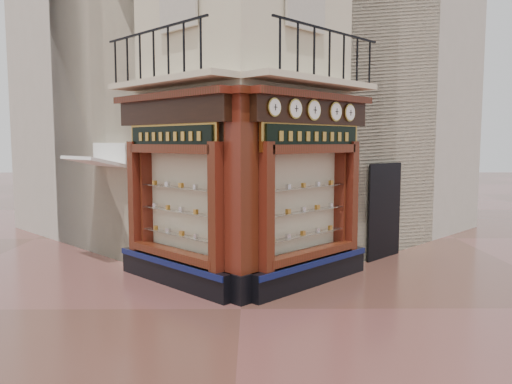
{
  "coord_description": "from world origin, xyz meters",
  "views": [
    {
      "loc": [
        0.21,
        -8.7,
        2.99
      ],
      "look_at": [
        0.28,
        2.0,
        1.91
      ],
      "focal_mm": 35.0,
      "sensor_mm": 36.0,
      "label": 1
    }
  ],
  "objects_px": {
    "clock_e": "(349,113)",
    "clock_a": "(274,107)",
    "awning": "(97,263)",
    "corner_pilaster": "(241,198)",
    "signboard_left": "(170,136)",
    "signboard_right": "(314,136)",
    "clock_b": "(295,109)",
    "clock_d": "(336,112)",
    "clock_c": "(314,110)"
  },
  "relations": [
    {
      "from": "clock_a",
      "to": "awning",
      "type": "distance_m",
      "value": 6.33
    },
    {
      "from": "signboard_left",
      "to": "signboard_right",
      "type": "bearing_deg",
      "value": -135.0
    },
    {
      "from": "corner_pilaster",
      "to": "awning",
      "type": "xyz_separation_m",
      "value": [
        -3.66,
        2.95,
        -1.95
      ]
    },
    {
      "from": "signboard_left",
      "to": "corner_pilaster",
      "type": "bearing_deg",
      "value": -169.75
    },
    {
      "from": "clock_e",
      "to": "signboard_left",
      "type": "relative_size",
      "value": 0.18
    },
    {
      "from": "clock_d",
      "to": "awning",
      "type": "relative_size",
      "value": 0.26
    },
    {
      "from": "clock_a",
      "to": "clock_b",
      "type": "xyz_separation_m",
      "value": [
        0.42,
        0.42,
        0.0
      ]
    },
    {
      "from": "awning",
      "to": "clock_b",
      "type": "bearing_deg",
      "value": -163.38
    },
    {
      "from": "clock_b",
      "to": "clock_d",
      "type": "relative_size",
      "value": 0.95
    },
    {
      "from": "clock_b",
      "to": "clock_e",
      "type": "xyz_separation_m",
      "value": [
        1.29,
        1.29,
        -0.0
      ]
    },
    {
      "from": "clock_a",
      "to": "clock_e",
      "type": "relative_size",
      "value": 0.91
    },
    {
      "from": "corner_pilaster",
      "to": "clock_b",
      "type": "xyz_separation_m",
      "value": [
        1.03,
        0.42,
        1.67
      ]
    },
    {
      "from": "clock_a",
      "to": "signboard_right",
      "type": "relative_size",
      "value": 0.15
    },
    {
      "from": "corner_pilaster",
      "to": "clock_a",
      "type": "bearing_deg",
      "value": -44.77
    },
    {
      "from": "clock_c",
      "to": "awning",
      "type": "bearing_deg",
      "value": 112.34
    },
    {
      "from": "signboard_left",
      "to": "signboard_right",
      "type": "xyz_separation_m",
      "value": [
        2.92,
        0.0,
        0.0
      ]
    },
    {
      "from": "clock_b",
      "to": "corner_pilaster",
      "type": "bearing_deg",
      "value": 157.36
    },
    {
      "from": "clock_e",
      "to": "signboard_left",
      "type": "distance_m",
      "value": 3.87
    },
    {
      "from": "clock_b",
      "to": "clock_c",
      "type": "relative_size",
      "value": 0.93
    },
    {
      "from": "corner_pilaster",
      "to": "clock_b",
      "type": "bearing_deg",
      "value": -22.64
    },
    {
      "from": "clock_a",
      "to": "clock_e",
      "type": "distance_m",
      "value": 2.42
    },
    {
      "from": "clock_d",
      "to": "clock_e",
      "type": "distance_m",
      "value": 0.51
    },
    {
      "from": "corner_pilaster",
      "to": "clock_a",
      "type": "relative_size",
      "value": 11.57
    },
    {
      "from": "signboard_left",
      "to": "clock_a",
      "type": "bearing_deg",
      "value": -161.06
    },
    {
      "from": "clock_e",
      "to": "signboard_right",
      "type": "xyz_separation_m",
      "value": [
        -0.85,
        -0.7,
        -0.52
      ]
    },
    {
      "from": "clock_a",
      "to": "signboard_left",
      "type": "bearing_deg",
      "value": 108.94
    },
    {
      "from": "clock_c",
      "to": "clock_e",
      "type": "distance_m",
      "value": 1.25
    },
    {
      "from": "clock_c",
      "to": "clock_d",
      "type": "height_order",
      "value": "clock_c"
    },
    {
      "from": "corner_pilaster",
      "to": "signboard_left",
      "type": "bearing_deg",
      "value": 100.25
    },
    {
      "from": "clock_b",
      "to": "clock_c",
      "type": "distance_m",
      "value": 0.57
    },
    {
      "from": "corner_pilaster",
      "to": "signboard_right",
      "type": "relative_size",
      "value": 1.78
    },
    {
      "from": "clock_e",
      "to": "awning",
      "type": "distance_m",
      "value": 7.1
    },
    {
      "from": "clock_b",
      "to": "signboard_left",
      "type": "relative_size",
      "value": 0.18
    },
    {
      "from": "awning",
      "to": "corner_pilaster",
      "type": "bearing_deg",
      "value": -173.9
    },
    {
      "from": "clock_e",
      "to": "awning",
      "type": "xyz_separation_m",
      "value": [
        -5.98,
        1.24,
        -3.62
      ]
    },
    {
      "from": "clock_a",
      "to": "clock_e",
      "type": "bearing_deg",
      "value": 0.0
    },
    {
      "from": "clock_e",
      "to": "clock_a",
      "type": "bearing_deg",
      "value": -180.0
    },
    {
      "from": "clock_b",
      "to": "signboard_right",
      "type": "distance_m",
      "value": 0.9
    },
    {
      "from": "clock_c",
      "to": "clock_d",
      "type": "xyz_separation_m",
      "value": [
        0.52,
        0.52,
        0.0
      ]
    },
    {
      "from": "clock_e",
      "to": "awning",
      "type": "bearing_deg",
      "value": 123.25
    },
    {
      "from": "corner_pilaster",
      "to": "clock_d",
      "type": "distance_m",
      "value": 2.9
    },
    {
      "from": "clock_b",
      "to": "signboard_right",
      "type": "xyz_separation_m",
      "value": [
        0.44,
        0.59,
        -0.52
      ]
    },
    {
      "from": "corner_pilaster",
      "to": "clock_c",
      "type": "bearing_deg",
      "value": -14.96
    },
    {
      "from": "corner_pilaster",
      "to": "signboard_right",
      "type": "height_order",
      "value": "corner_pilaster"
    },
    {
      "from": "signboard_right",
      "to": "clock_a",
      "type": "bearing_deg",
      "value": -175.21
    },
    {
      "from": "clock_a",
      "to": "awning",
      "type": "bearing_deg",
      "value": 100.33
    },
    {
      "from": "clock_d",
      "to": "signboard_right",
      "type": "relative_size",
      "value": 0.18
    },
    {
      "from": "clock_b",
      "to": "signboard_left",
      "type": "distance_m",
      "value": 2.61
    },
    {
      "from": "clock_b",
      "to": "clock_e",
      "type": "distance_m",
      "value": 1.82
    },
    {
      "from": "awning",
      "to": "signboard_right",
      "type": "xyz_separation_m",
      "value": [
        5.12,
        -1.94,
        3.1
      ]
    }
  ]
}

